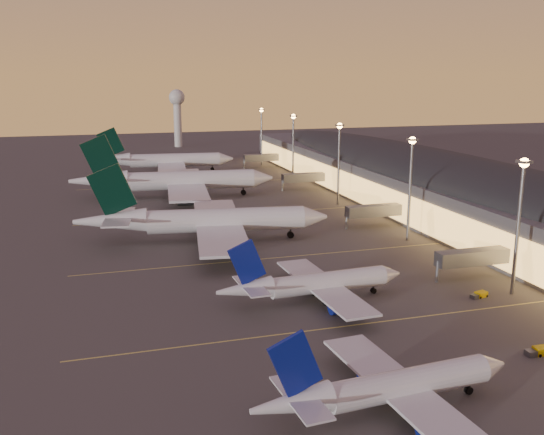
{
  "coord_description": "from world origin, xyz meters",
  "views": [
    {
      "loc": [
        -38.67,
        -90.7,
        40.44
      ],
      "look_at": [
        2.0,
        45.0,
        7.0
      ],
      "focal_mm": 40.0,
      "sensor_mm": 36.0,
      "label": 1
    }
  ],
  "objects_px": {
    "airliner_wide_far": "(163,161)",
    "airliner_narrow_south": "(388,388)",
    "baggage_tug_c": "(479,295)",
    "airliner_wide_mid": "(174,181)",
    "radar_tower": "(177,108)",
    "baggage_tug_b": "(539,351)",
    "airliner_wide_near": "(204,221)",
    "airliner_narrow_north": "(313,284)"
  },
  "relations": [
    {
      "from": "airliner_wide_mid",
      "to": "baggage_tug_b",
      "type": "distance_m",
      "value": 139.08
    },
    {
      "from": "airliner_narrow_north",
      "to": "airliner_wide_near",
      "type": "height_order",
      "value": "airliner_wide_near"
    },
    {
      "from": "airliner_narrow_south",
      "to": "radar_tower",
      "type": "relative_size",
      "value": 1.09
    },
    {
      "from": "airliner_wide_near",
      "to": "baggage_tug_c",
      "type": "distance_m",
      "value": 68.01
    },
    {
      "from": "radar_tower",
      "to": "baggage_tug_b",
      "type": "relative_size",
      "value": 8.1
    },
    {
      "from": "airliner_narrow_north",
      "to": "baggage_tug_b",
      "type": "distance_m",
      "value": 38.91
    },
    {
      "from": "airliner_narrow_south",
      "to": "airliner_wide_far",
      "type": "distance_m",
      "value": 197.95
    },
    {
      "from": "airliner_wide_mid",
      "to": "radar_tower",
      "type": "bearing_deg",
      "value": 87.75
    },
    {
      "from": "airliner_wide_mid",
      "to": "radar_tower",
      "type": "distance_m",
      "value": 151.08
    },
    {
      "from": "airliner_narrow_north",
      "to": "airliner_wide_mid",
      "type": "height_order",
      "value": "airliner_wide_mid"
    },
    {
      "from": "airliner_wide_near",
      "to": "baggage_tug_c",
      "type": "relative_size",
      "value": 17.1
    },
    {
      "from": "airliner_wide_near",
      "to": "airliner_wide_mid",
      "type": "bearing_deg",
      "value": 97.95
    },
    {
      "from": "airliner_wide_far",
      "to": "baggage_tug_b",
      "type": "xyz_separation_m",
      "value": [
        32.82,
        -190.21,
        -4.45
      ]
    },
    {
      "from": "airliner_wide_near",
      "to": "radar_tower",
      "type": "xyz_separation_m",
      "value": [
        22.91,
        206.41,
        16.71
      ]
    },
    {
      "from": "radar_tower",
      "to": "baggage_tug_b",
      "type": "xyz_separation_m",
      "value": [
        13.06,
        -282.86,
        -21.33
      ]
    },
    {
      "from": "airliner_wide_far",
      "to": "airliner_narrow_south",
      "type": "bearing_deg",
      "value": -82.56
    },
    {
      "from": "airliner_narrow_south",
      "to": "baggage_tug_c",
      "type": "xyz_separation_m",
      "value": [
        34.88,
        30.75,
        -2.8
      ]
    },
    {
      "from": "airliner_wide_near",
      "to": "baggage_tug_b",
      "type": "bearing_deg",
      "value": -56.46
    },
    {
      "from": "airliner_wide_mid",
      "to": "baggage_tug_c",
      "type": "relative_size",
      "value": 18.56
    },
    {
      "from": "baggage_tug_b",
      "to": "baggage_tug_c",
      "type": "distance_m",
      "value": 23.8
    },
    {
      "from": "airliner_wide_far",
      "to": "baggage_tug_c",
      "type": "height_order",
      "value": "airliner_wide_far"
    },
    {
      "from": "airliner_wide_far",
      "to": "baggage_tug_c",
      "type": "distance_m",
      "value": 171.64
    },
    {
      "from": "airliner_narrow_south",
      "to": "baggage_tug_b",
      "type": "relative_size",
      "value": 8.82
    },
    {
      "from": "airliner_wide_mid",
      "to": "baggage_tug_c",
      "type": "height_order",
      "value": "airliner_wide_mid"
    },
    {
      "from": "airliner_wide_near",
      "to": "airliner_wide_far",
      "type": "distance_m",
      "value": 113.81
    },
    {
      "from": "airliner_wide_mid",
      "to": "airliner_wide_far",
      "type": "height_order",
      "value": "airliner_wide_mid"
    },
    {
      "from": "baggage_tug_c",
      "to": "airliner_wide_far",
      "type": "bearing_deg",
      "value": 90.5
    },
    {
      "from": "airliner_wide_far",
      "to": "baggage_tug_c",
      "type": "relative_size",
      "value": 16.53
    },
    {
      "from": "airliner_narrow_north",
      "to": "airliner_wide_far",
      "type": "bearing_deg",
      "value": 90.09
    },
    {
      "from": "radar_tower",
      "to": "baggage_tug_b",
      "type": "distance_m",
      "value": 283.96
    },
    {
      "from": "baggage_tug_b",
      "to": "airliner_wide_mid",
      "type": "bearing_deg",
      "value": 106.56
    },
    {
      "from": "radar_tower",
      "to": "baggage_tug_b",
      "type": "height_order",
      "value": "radar_tower"
    },
    {
      "from": "airliner_wide_near",
      "to": "airliner_wide_far",
      "type": "height_order",
      "value": "airliner_wide_near"
    },
    {
      "from": "airliner_narrow_south",
      "to": "baggage_tug_b",
      "type": "xyz_separation_m",
      "value": [
        28.97,
        7.69,
        -2.73
      ]
    },
    {
      "from": "airliner_narrow_north",
      "to": "airliner_wide_mid",
      "type": "bearing_deg",
      "value": 93.16
    },
    {
      "from": "airliner_wide_mid",
      "to": "airliner_wide_near",
      "type": "bearing_deg",
      "value": -84.02
    },
    {
      "from": "airliner_narrow_north",
      "to": "radar_tower",
      "type": "height_order",
      "value": "radar_tower"
    },
    {
      "from": "baggage_tug_b",
      "to": "baggage_tug_c",
      "type": "height_order",
      "value": "baggage_tug_b"
    },
    {
      "from": "airliner_narrow_south",
      "to": "airliner_wide_mid",
      "type": "xyz_separation_m",
      "value": [
        -6.61,
        142.05,
        2.33
      ]
    },
    {
      "from": "airliner_wide_far",
      "to": "radar_tower",
      "type": "xyz_separation_m",
      "value": [
        19.76,
        92.64,
        16.89
      ]
    },
    {
      "from": "airliner_wide_mid",
      "to": "baggage_tug_b",
      "type": "relative_size",
      "value": 16.94
    },
    {
      "from": "airliner_wide_far",
      "to": "baggage_tug_b",
      "type": "height_order",
      "value": "airliner_wide_far"
    }
  ]
}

